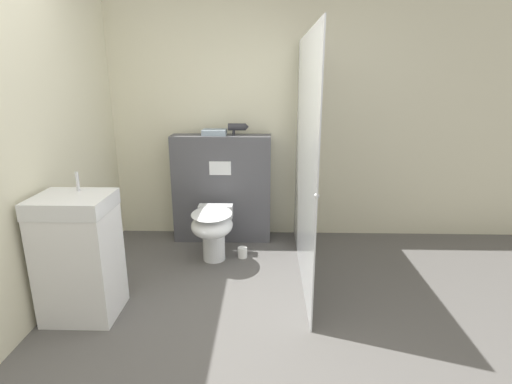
# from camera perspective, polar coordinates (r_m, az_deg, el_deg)

# --- Properties ---
(ground_plane) EXTENTS (12.00, 12.00, 0.00)m
(ground_plane) POSITION_cam_1_polar(r_m,az_deg,el_deg) (2.67, -5.87, -23.81)
(ground_plane) COLOR #565451
(wall_back) EXTENTS (8.00, 0.06, 2.50)m
(wall_back) POSITION_cam_1_polar(r_m,az_deg,el_deg) (4.30, -2.53, 10.07)
(wall_back) COLOR beige
(wall_back) RESTS_ON ground_plane
(partition_panel) EXTENTS (1.02, 0.25, 1.13)m
(partition_panel) POSITION_cam_1_polar(r_m,az_deg,el_deg) (4.24, -4.87, 0.50)
(partition_panel) COLOR #4C4C51
(partition_panel) RESTS_ON ground_plane
(shower_glass) EXTENTS (0.04, 1.84, 2.05)m
(shower_glass) POSITION_cam_1_polar(r_m,az_deg,el_deg) (3.40, 6.93, 4.45)
(shower_glass) COLOR silver
(shower_glass) RESTS_ON ground_plane
(toilet) EXTENTS (0.38, 0.57, 0.51)m
(toilet) POSITION_cam_1_polar(r_m,az_deg,el_deg) (3.78, -6.19, -5.09)
(toilet) COLOR white
(toilet) RESTS_ON ground_plane
(sink_vanity) EXTENTS (0.52, 0.44, 1.06)m
(sink_vanity) POSITION_cam_1_polar(r_m,az_deg,el_deg) (3.17, -23.94, -8.43)
(sink_vanity) COLOR white
(sink_vanity) RESTS_ON ground_plane
(hair_drier) EXTENTS (0.21, 0.07, 0.12)m
(hair_drier) POSITION_cam_1_polar(r_m,az_deg,el_deg) (4.09, -2.59, 9.25)
(hair_drier) COLOR #2D2D33
(hair_drier) RESTS_ON partition_panel
(folded_towel) EXTENTS (0.24, 0.18, 0.06)m
(folded_towel) POSITION_cam_1_polar(r_m,az_deg,el_deg) (4.13, -5.96, 8.48)
(folded_towel) COLOR #8C9EAD
(folded_towel) RESTS_ON partition_panel
(spare_toilet_roll) EXTENTS (0.09, 0.09, 0.10)m
(spare_toilet_roll) POSITION_cam_1_polar(r_m,az_deg,el_deg) (3.95, -1.96, -8.61)
(spare_toilet_roll) COLOR white
(spare_toilet_roll) RESTS_ON ground_plane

